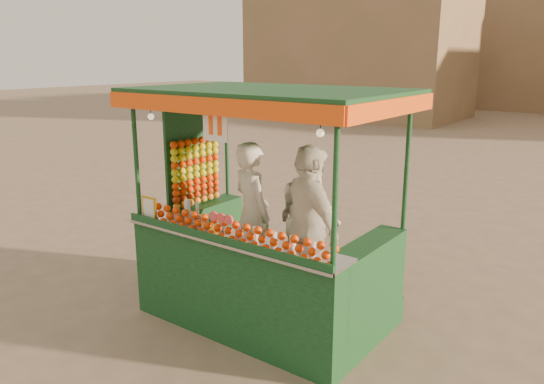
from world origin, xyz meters
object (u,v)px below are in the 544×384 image
Objects in this scene: vendor_right at (309,228)px; juice_cart at (256,249)px; vendor_left at (252,214)px; vendor_middle at (310,218)px.

juice_cart is at bearing 37.86° from vendor_right.
vendor_right reaches higher than vendor_left.
vendor_left is 0.67m from vendor_middle.
juice_cart reaches higher than vendor_left.
juice_cart is 1.63× the size of vendor_right.
vendor_middle is (0.61, 0.28, -0.01)m from vendor_left.
vendor_left is 0.84m from vendor_right.
vendor_left is at bearing 55.64° from vendor_middle.
vendor_right is (0.60, 0.13, 0.33)m from juice_cart.
vendor_left is at bearing 19.80° from vendor_right.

